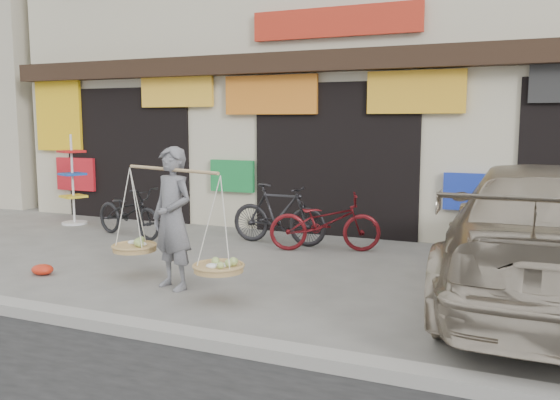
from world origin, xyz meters
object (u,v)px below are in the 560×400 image
at_px(bike_2, 325,222).
at_px(display_rack, 73,188).
at_px(bike_0, 129,212).
at_px(suv, 549,234).
at_px(street_vendor, 173,223).
at_px(bike_1, 279,214).

xyz_separation_m(bike_2, display_rack, (-5.37, 0.33, 0.26)).
xyz_separation_m(bike_0, display_rack, (-1.83, 0.63, 0.27)).
bearing_deg(bike_2, suv, -136.37).
height_order(street_vendor, bike_1, street_vendor).
height_order(bike_1, suv, suv).
height_order(suv, display_rack, display_rack).
bearing_deg(bike_2, bike_1, 58.07).
bearing_deg(suv, bike_1, -25.17).
bearing_deg(bike_1, bike_0, 101.25).
bearing_deg(suv, bike_2, -28.07).
bearing_deg(street_vendor, suv, 34.08).
bearing_deg(bike_1, suv, -111.97).
bearing_deg(bike_1, display_rack, 89.17).
bearing_deg(street_vendor, bike_2, 88.18).
relative_size(street_vendor, display_rack, 1.18).
distance_m(bike_0, display_rack, 1.95).
bearing_deg(display_rack, bike_0, -19.07).
relative_size(bike_0, bike_2, 0.97).
bearing_deg(street_vendor, bike_1, 105.78).
bearing_deg(bike_0, display_rack, 86.66).
relative_size(bike_0, display_rack, 0.95).
bearing_deg(display_rack, bike_2, -3.56).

